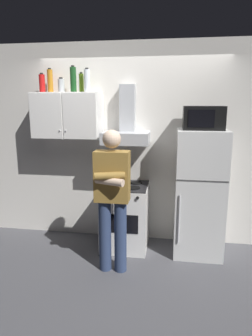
% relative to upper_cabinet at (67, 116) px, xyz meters
% --- Properties ---
extents(ground_plane, '(7.00, 7.00, 0.00)m').
position_rel_upper_cabinet_xyz_m(ground_plane, '(0.85, -0.37, -1.75)').
color(ground_plane, '#4C4C51').
extents(back_wall_tiled, '(4.80, 0.10, 2.70)m').
position_rel_upper_cabinet_xyz_m(back_wall_tiled, '(0.85, 0.23, -0.40)').
color(back_wall_tiled, silver).
rests_on(back_wall_tiled, ground_plane).
extents(upper_cabinet, '(0.90, 0.37, 0.60)m').
position_rel_upper_cabinet_xyz_m(upper_cabinet, '(0.00, 0.00, 0.00)').
color(upper_cabinet, white).
extents(stove_oven, '(0.60, 0.62, 0.87)m').
position_rel_upper_cabinet_xyz_m(stove_oven, '(0.80, -0.13, -1.32)').
color(stove_oven, white).
rests_on(stove_oven, ground_plane).
extents(range_hood, '(0.60, 0.44, 0.75)m').
position_rel_upper_cabinet_xyz_m(range_hood, '(0.80, 0.00, -0.15)').
color(range_hood, '#B7BABF').
extents(refrigerator, '(0.60, 0.62, 1.60)m').
position_rel_upper_cabinet_xyz_m(refrigerator, '(1.75, -0.12, -0.95)').
color(refrigerator, silver).
rests_on(refrigerator, ground_plane).
extents(microwave, '(0.48, 0.37, 0.28)m').
position_rel_upper_cabinet_xyz_m(microwave, '(1.75, -0.11, -0.01)').
color(microwave, black).
rests_on(microwave, refrigerator).
extents(person_standing, '(0.38, 0.33, 1.64)m').
position_rel_upper_cabinet_xyz_m(person_standing, '(0.75, -0.73, -0.85)').
color(person_standing, navy).
rests_on(person_standing, ground_plane).
extents(bottle_liquor_amber, '(0.07, 0.07, 0.31)m').
position_rel_upper_cabinet_xyz_m(bottle_liquor_amber, '(-0.22, 0.04, 0.45)').
color(bottle_liquor_amber, '#B7721E').
rests_on(bottle_liquor_amber, upper_cabinet).
extents(bottle_vodka_clear, '(0.07, 0.07, 0.30)m').
position_rel_upper_cabinet_xyz_m(bottle_vodka_clear, '(0.30, -0.03, 0.44)').
color(bottle_vodka_clear, silver).
rests_on(bottle_vodka_clear, upper_cabinet).
extents(bottle_wine_green, '(0.08, 0.08, 0.33)m').
position_rel_upper_cabinet_xyz_m(bottle_wine_green, '(0.11, -0.01, 0.46)').
color(bottle_wine_green, '#19471E').
rests_on(bottle_wine_green, upper_cabinet).
extents(bottle_canister_steel, '(0.08, 0.08, 0.19)m').
position_rel_upper_cabinet_xyz_m(bottle_canister_steel, '(-0.07, 0.02, 0.39)').
color(bottle_canister_steel, '#B2B5BA').
rests_on(bottle_canister_steel, upper_cabinet).
extents(bottle_soda_red, '(0.08, 0.08, 0.25)m').
position_rel_upper_cabinet_xyz_m(bottle_soda_red, '(-0.33, 0.02, 0.42)').
color(bottle_soda_red, red).
rests_on(bottle_soda_red, upper_cabinet).
extents(bottle_olive_oil, '(0.06, 0.06, 0.25)m').
position_rel_upper_cabinet_xyz_m(bottle_olive_oil, '(0.20, 0.04, 0.42)').
color(bottle_olive_oil, '#4C6B19').
rests_on(bottle_olive_oil, upper_cabinet).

